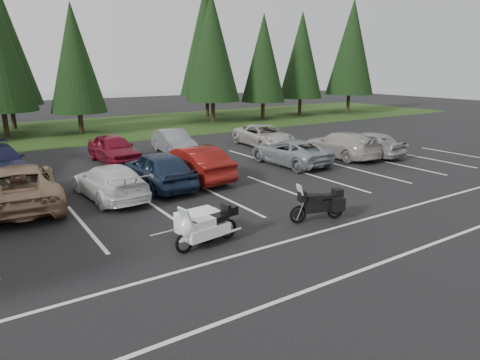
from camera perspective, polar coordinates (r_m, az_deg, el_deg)
name	(u,v)px	position (r m, az deg, el deg)	size (l,w,h in m)	color
ground	(230,209)	(15.65, -1.34, -3.84)	(120.00, 120.00, 0.00)	black
grass_strip	(75,130)	(37.74, -21.19, 6.24)	(80.00, 16.00, 0.01)	#223B12
lake_water	(53,102)	(68.79, -23.69, 9.46)	(70.00, 50.00, 0.02)	slate
stall_markings	(204,195)	(17.30, -4.86, -2.04)	(32.00, 16.00, 0.01)	silver
conifer_5	(75,58)	(35.07, -21.17, 14.91)	(4.14, 4.14, 9.63)	#332316
conifer_6	(212,47)	(39.99, -3.74, 17.26)	(4.93, 4.93, 11.48)	#332316
conifer_7	(264,58)	(42.72, 3.16, 15.91)	(4.27, 4.27, 9.94)	#332316
conifer_8	(302,55)	(46.80, 8.21, 16.13)	(4.53, 4.53, 10.56)	#332316
conifer_9	(352,47)	(50.09, 14.67, 16.76)	(5.19, 5.19, 12.10)	#332316
conifer_back_b	(3,44)	(40.30, -29.01, 15.58)	(4.97, 4.97, 11.58)	#332316
conifer_back_c	(206,41)	(45.10, -4.55, 17.97)	(5.50, 5.50, 12.81)	#332316
car_near_2	(19,186)	(17.62, -27.35, -0.68)	(2.65, 5.75, 1.60)	#967357
car_near_3	(109,182)	(17.49, -17.01, -0.20)	(1.87, 4.60, 1.34)	white
car_near_4	(158,169)	(18.55, -10.84, 1.45)	(1.88, 4.67, 1.59)	#19273F
car_near_5	(193,163)	(19.56, -6.28, 2.28)	(1.66, 4.77, 1.57)	maroon
car_near_6	(290,152)	(22.76, 6.65, 3.75)	(2.22, 4.82, 1.34)	gray
car_near_7	(340,144)	(25.12, 13.21, 4.64)	(2.03, 5.00, 1.45)	#B1ABA2
car_near_8	(367,143)	(25.78, 16.55, 4.70)	(1.74, 4.34, 1.48)	#9A999D
car_far_2	(114,149)	(24.04, -16.46, 4.03)	(1.77, 4.40, 1.50)	maroon
car_far_3	(174,142)	(25.70, -8.82, 5.03)	(1.49, 4.28, 1.41)	slate
car_far_4	(264,136)	(27.85, 3.20, 5.91)	(2.30, 5.00, 1.39)	#BAB4AB
touring_motorcycle	(207,224)	(12.32, -4.41, -5.85)	(2.41, 0.74, 1.33)	white
cargo_trailer	(199,224)	(13.01, -5.54, -5.92)	(1.79, 1.01, 0.83)	white
adventure_motorcycle	(318,202)	(14.45, 10.30, -2.86)	(2.22, 0.77, 1.35)	black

